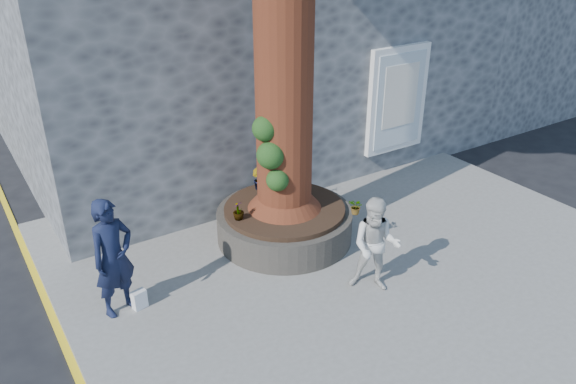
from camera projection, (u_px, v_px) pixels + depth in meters
ground at (313, 323)px, 7.87m from camera, size 120.00×120.00×0.00m
pavement at (352, 255)px, 9.33m from camera, size 9.00×8.00×0.12m
yellow_line at (73, 365)px, 7.14m from camera, size 0.10×30.00×0.01m
stone_shop at (226, 8)px, 13.08m from camera, size 10.30×8.30×6.30m
planter at (285, 223)px, 9.58m from camera, size 2.30×2.30×0.60m
man at (113, 258)px, 7.57m from camera, size 0.73×0.59×1.73m
woman at (376, 245)px, 8.09m from camera, size 0.90×0.90×1.48m
shopping_bag at (139, 299)px, 7.93m from camera, size 0.22×0.16×0.28m
plant_a at (296, 170)px, 10.39m from camera, size 0.20×0.20×0.32m
plant_b at (258, 179)px, 9.98m from camera, size 0.24×0.24×0.38m
plant_c at (238, 211)px, 8.99m from camera, size 0.23×0.23×0.32m
plant_d at (356, 207)px, 9.16m from camera, size 0.25×0.27×0.27m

